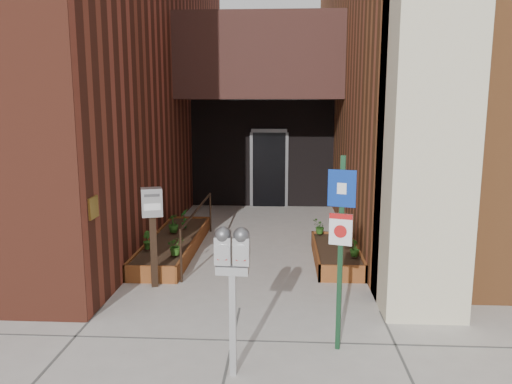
# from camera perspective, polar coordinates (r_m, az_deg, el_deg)

# --- Properties ---
(ground) EXTENTS (80.00, 80.00, 0.00)m
(ground) POSITION_cam_1_polar(r_m,az_deg,el_deg) (7.37, -1.88, -13.12)
(ground) COLOR #9E9991
(ground) RESTS_ON ground
(architecture) EXTENTS (20.00, 14.60, 10.00)m
(architecture) POSITION_cam_1_polar(r_m,az_deg,el_deg) (13.82, -0.14, 18.75)
(architecture) COLOR maroon
(architecture) RESTS_ON ground
(planter_left) EXTENTS (0.90, 3.60, 0.30)m
(planter_left) POSITION_cam_1_polar(r_m,az_deg,el_deg) (10.08, -9.37, -6.00)
(planter_left) COLOR brown
(planter_left) RESTS_ON ground
(planter_right) EXTENTS (0.80, 2.20, 0.30)m
(planter_right) POSITION_cam_1_polar(r_m,az_deg,el_deg) (9.42, 9.14, -7.15)
(planter_right) COLOR brown
(planter_right) RESTS_ON ground
(handrail) EXTENTS (0.04, 3.34, 0.90)m
(handrail) POSITION_cam_1_polar(r_m,az_deg,el_deg) (9.79, -6.67, -2.71)
(handrail) COLOR black
(handrail) RESTS_ON ground
(parking_meter) EXTENTS (0.37, 0.18, 1.65)m
(parking_meter) POSITION_cam_1_polar(r_m,az_deg,el_deg) (5.26, -2.72, -7.96)
(parking_meter) COLOR #B6B7B9
(parking_meter) RESTS_ON ground
(sign_post) EXTENTS (0.31, 0.12, 2.33)m
(sign_post) POSITION_cam_1_polar(r_m,az_deg,el_deg) (5.84, 9.67, -4.68)
(sign_post) COLOR #14381F
(sign_post) RESTS_ON ground
(payment_dropbox) EXTENTS (0.38, 0.32, 1.61)m
(payment_dropbox) POSITION_cam_1_polar(r_m,az_deg,el_deg) (8.02, -11.77, -2.71)
(payment_dropbox) COLOR black
(payment_dropbox) RESTS_ON ground
(shrub_left_a) EXTENTS (0.40, 0.40, 0.33)m
(shrub_left_a) POSITION_cam_1_polar(r_m,az_deg,el_deg) (8.83, -9.16, -6.06)
(shrub_left_a) COLOR #2B5E1B
(shrub_left_a) RESTS_ON planter_left
(shrub_left_b) EXTENTS (0.25, 0.25, 0.33)m
(shrub_left_b) POSITION_cam_1_polar(r_m,az_deg,el_deg) (9.28, -12.36, -5.39)
(shrub_left_b) COLOR #29601B
(shrub_left_b) RESTS_ON planter_left
(shrub_left_c) EXTENTS (0.30, 0.30, 0.38)m
(shrub_left_c) POSITION_cam_1_polar(r_m,az_deg,el_deg) (10.35, -9.43, -3.54)
(shrub_left_c) COLOR #224F16
(shrub_left_c) RESTS_ON planter_left
(shrub_left_d) EXTENTS (0.28, 0.28, 0.40)m
(shrub_left_d) POSITION_cam_1_polar(r_m,az_deg,el_deg) (10.66, -8.21, -3.02)
(shrub_left_d) COLOR #1C5F1B
(shrub_left_d) RESTS_ON planter_left
(shrub_right_a) EXTENTS (0.20, 0.20, 0.30)m
(shrub_right_a) POSITION_cam_1_polar(r_m,az_deg,el_deg) (8.81, 11.21, -6.29)
(shrub_right_a) COLOR #295D1A
(shrub_right_a) RESTS_ON planter_right
(shrub_right_b) EXTENTS (0.23, 0.23, 0.33)m
(shrub_right_b) POSITION_cam_1_polar(r_m,az_deg,el_deg) (9.93, 10.28, -4.29)
(shrub_right_b) COLOR #1E5718
(shrub_right_b) RESTS_ON planter_right
(shrub_right_c) EXTENTS (0.38, 0.38, 0.30)m
(shrub_right_c) POSITION_cam_1_polar(r_m,az_deg,el_deg) (10.18, 7.28, -3.95)
(shrub_right_c) COLOR #265418
(shrub_right_c) RESTS_ON planter_right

